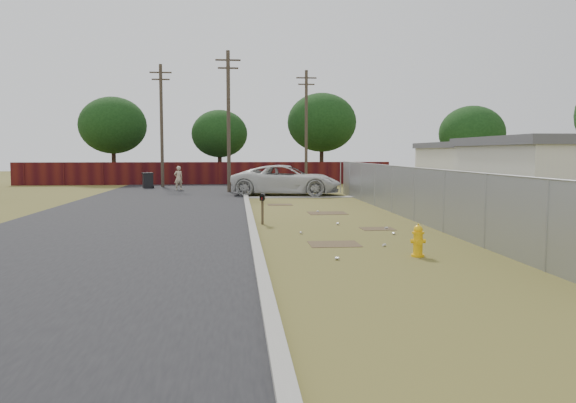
{
  "coord_description": "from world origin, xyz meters",
  "views": [
    {
      "loc": [
        -3.5,
        -20.35,
        2.56
      ],
      "look_at": [
        -1.98,
        -3.72,
        1.1
      ],
      "focal_mm": 35.0,
      "sensor_mm": 36.0,
      "label": 1
    }
  ],
  "objects": [
    {
      "name": "ground",
      "position": [
        0.0,
        0.0,
        0.0
      ],
      "size": [
        120.0,
        120.0,
        0.0
      ],
      "primitive_type": "plane",
      "color": "brown",
      "rests_on": "ground"
    },
    {
      "name": "street",
      "position": [
        -6.76,
        8.05,
        0.02
      ],
      "size": [
        15.1,
        60.0,
        0.12
      ],
      "color": "black",
      "rests_on": "ground"
    },
    {
      "name": "chainlink_fence",
      "position": [
        3.12,
        1.03,
        0.8
      ],
      "size": [
        0.1,
        27.06,
        2.02
      ],
      "color": "gray",
      "rests_on": "ground"
    },
    {
      "name": "privacy_fence",
      "position": [
        -6.0,
        25.0,
        0.9
      ],
      "size": [
        30.0,
        0.12,
        1.8
      ],
      "primitive_type": "cube",
      "color": "#4B1210",
      "rests_on": "ground"
    },
    {
      "name": "utility_poles",
      "position": [
        -3.67,
        20.67,
        4.69
      ],
      "size": [
        12.6,
        8.24,
        9.0
      ],
      "color": "#4B3C32",
      "rests_on": "ground"
    },
    {
      "name": "houses",
      "position": [
        9.7,
        3.13,
        1.56
      ],
      "size": [
        9.3,
        17.24,
        3.1
      ],
      "color": "beige",
      "rests_on": "ground"
    },
    {
      "name": "horizon_trees",
      "position": [
        0.84,
        23.56,
        4.63
      ],
      "size": [
        33.32,
        31.94,
        7.78
      ],
      "color": "#312016",
      "rests_on": "ground"
    },
    {
      "name": "fire_hydrant",
      "position": [
        0.93,
        -7.03,
        0.38
      ],
      "size": [
        0.37,
        0.37,
        0.82
      ],
      "color": "#F4B60C",
      "rests_on": "ground"
    },
    {
      "name": "mailbox",
      "position": [
        -2.6,
        -0.46,
        0.88
      ],
      "size": [
        0.22,
        0.49,
        1.12
      ],
      "color": "brown",
      "rests_on": "ground"
    },
    {
      "name": "pickup_truck",
      "position": [
        -0.52,
        13.28,
        0.91
      ],
      "size": [
        7.03,
        4.36,
        1.82
      ],
      "primitive_type": "imported",
      "rotation": [
        0.0,
        0.0,
        1.35
      ],
      "color": "silver",
      "rests_on": "ground"
    },
    {
      "name": "pedestrian",
      "position": [
        -7.45,
        18.21,
        0.82
      ],
      "size": [
        0.71,
        0.6,
        1.64
      ],
      "primitive_type": "imported",
      "rotation": [
        0.0,
        0.0,
        3.55
      ],
      "color": "#C0AD8D",
      "rests_on": "ground"
    },
    {
      "name": "trash_bin",
      "position": [
        -9.86,
        20.6,
        0.58
      ],
      "size": [
        0.94,
        0.92,
        1.12
      ],
      "color": "black",
      "rests_on": "ground"
    },
    {
      "name": "scattered_litter",
      "position": [
        0.1,
        -2.67,
        0.04
      ],
      "size": [
        3.08,
        10.83,
        0.07
      ],
      "color": "beige",
      "rests_on": "ground"
    }
  ]
}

